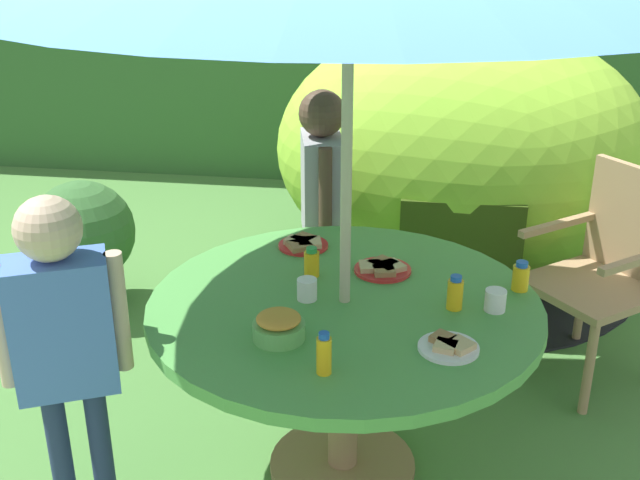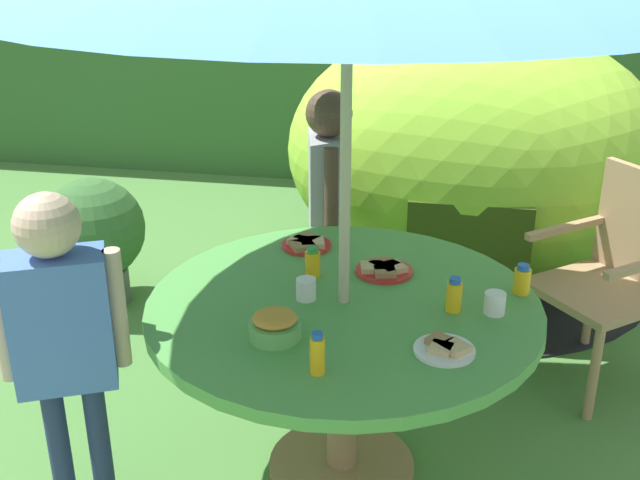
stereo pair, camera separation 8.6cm
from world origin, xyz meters
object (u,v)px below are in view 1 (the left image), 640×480
Objects in this scene: plate_back_edge at (303,244)px; plate_mid_right at (382,268)px; juice_bottle_far_left at (312,263)px; juice_bottle_far_right at (521,277)px; cup_near at (495,300)px; child_in_blue_shirt at (62,326)px; juice_bottle_near_right at (455,294)px; garden_table at (344,330)px; child_in_grey_shirt at (322,186)px; juice_bottle_near_left at (324,354)px; dome_tent at (460,151)px; potted_plant at (84,238)px; wooden_chair at (609,264)px; cup_far at (307,289)px; snack_bowl at (279,327)px; plate_front_edge at (449,346)px.

plate_mid_right is (0.32, -0.18, -0.00)m from plate_back_edge.
juice_bottle_far_left reaches higher than plate_back_edge.
juice_bottle_far_right is 1.47× the size of cup_near.
child_in_blue_shirt is 1.25m from juice_bottle_near_right.
plate_mid_right is (0.11, 0.25, 0.13)m from garden_table.
child_in_grey_shirt reaches higher than cup_near.
juice_bottle_far_left is at bearing -7.29° from child_in_grey_shirt.
cup_near is at bearing 42.03° from juice_bottle_near_left.
dome_tent is 3.07× the size of potted_plant.
wooden_chair is 1.22m from dome_tent.
dome_tent reaches higher than juice_bottle_near_left.
juice_bottle_far_left is 0.18m from cup_far.
juice_bottle_near_left is at bearing -45.99° from snack_bowl.
plate_back_edge is 1.64× the size of juice_bottle_near_right.
potted_plant is at bearing 133.24° from juice_bottle_near_left.
wooden_chair is 1.11m from juice_bottle_near_right.
dome_tent is 1.71× the size of child_in_grey_shirt.
child_in_grey_shirt is 0.95m from cup_far.
dome_tent reaches higher than snack_bowl.
child_in_blue_shirt is 7.17× the size of snack_bowl.
garden_table is 0.20m from cup_far.
wooden_chair is 1.37× the size of potted_plant.
plate_back_edge is (-0.63, -1.46, 0.03)m from dome_tent.
cup_far is (-0.63, -0.01, 0.00)m from cup_near.
cup_far is at bearing -179.64° from juice_bottle_near_right.
child_in_grey_shirt is 16.60× the size of cup_near.
juice_bottle_near_left is at bearing -90.85° from garden_table.
cup_far is (-0.54, -1.89, 0.06)m from dome_tent.
juice_bottle_near_left is 0.58m from juice_bottle_near_right.
juice_bottle_far_right is (0.73, -0.00, -0.00)m from juice_bottle_far_left.
child_in_grey_shirt is 1.11m from juice_bottle_near_right.
cup_far is (-0.48, 0.26, 0.02)m from plate_front_edge.
child_in_grey_shirt reaches higher than juice_bottle_near_right.
potted_plant is 4.13× the size of snack_bowl.
child_in_grey_shirt is 1.03× the size of child_in_blue_shirt.
child_in_blue_shirt reaches higher than juice_bottle_near_left.
plate_mid_right is (-0.31, -1.63, 0.03)m from dome_tent.
plate_front_edge is 1.41× the size of juice_bottle_near_left.
juice_bottle_far_left is (-1.18, -0.67, 0.24)m from wooden_chair.
cup_near is (0.67, 0.28, -0.01)m from snack_bowl.
wooden_chair is at bearing 8.67° from child_in_blue_shirt.
snack_bowl is 0.88× the size of plate_front_edge.
juice_bottle_far_left is at bearing -73.44° from plate_back_edge.
juice_bottle_near_right reaches higher than juice_bottle_far_right.
cup_far is at bearing -86.02° from juice_bottle_far_left.
child_in_blue_shirt is 15.66× the size of cup_far.
dome_tent is 2.58m from child_in_blue_shirt.
dome_tent reaches higher than juice_bottle_near_right.
plate_mid_right reaches higher than potted_plant.
juice_bottle_near_right reaches higher than plate_mid_right.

